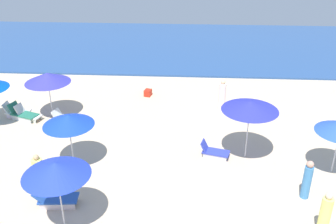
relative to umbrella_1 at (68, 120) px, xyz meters
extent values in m
cube|color=#284D88|center=(5.91, 17.23, -2.03)|extent=(60.00, 13.89, 0.12)
cylinder|color=silver|center=(10.71, 0.04, -1.16)|extent=(0.05, 0.05, 1.88)
cylinder|color=silver|center=(0.00, 0.00, -1.16)|extent=(0.05, 0.05, 1.87)
cone|color=blue|center=(0.00, 0.00, 0.00)|extent=(2.08, 2.08, 0.46)
cylinder|color=silver|center=(7.31, 0.97, -0.96)|extent=(0.05, 0.05, 2.28)
cone|color=#2B31B4|center=(7.31, 0.97, 0.38)|extent=(2.36, 2.36, 0.41)
cube|color=silver|center=(5.97, 0.65, -1.99)|extent=(1.01, 0.31, 0.22)
cube|color=silver|center=(6.10, 1.12, -1.99)|extent=(1.01, 0.31, 0.22)
cube|color=#3341B5|center=(6.03, 0.89, -1.85)|extent=(1.25, 0.84, 0.06)
cube|color=#3341B5|center=(5.53, 1.02, -1.64)|extent=(0.40, 0.59, 0.45)
cylinder|color=silver|center=(-2.33, 4.31, -1.14)|extent=(0.05, 0.05, 1.91)
cone|color=#3636AE|center=(-2.33, 4.31, 0.07)|extent=(2.30, 2.30, 0.51)
cube|color=silver|center=(-3.45, 3.59, -1.99)|extent=(1.07, 0.37, 0.20)
cube|color=silver|center=(-3.30, 4.06, -1.99)|extent=(1.07, 0.37, 0.20)
cube|color=silver|center=(-3.38, 3.82, -1.86)|extent=(1.35, 0.91, 0.06)
cube|color=silver|center=(-3.92, 3.99, -1.60)|extent=(0.44, 0.61, 0.54)
cube|color=silver|center=(-1.38, 3.36, -2.00)|extent=(1.16, 0.30, 0.20)
cube|color=silver|center=(-1.25, 3.91, -2.00)|extent=(1.16, 0.30, 0.20)
cube|color=silver|center=(-1.32, 3.63, -1.87)|extent=(1.43, 0.95, 0.06)
cube|color=silver|center=(-1.91, 3.77, -1.67)|extent=(0.41, 0.68, 0.42)
cube|color=silver|center=(-3.73, 3.59, -1.97)|extent=(1.19, 0.48, 0.26)
cube|color=silver|center=(-3.54, 4.11, -1.97)|extent=(1.19, 0.48, 0.26)
cube|color=#287658|center=(-3.63, 3.85, -1.81)|extent=(1.54, 1.10, 0.06)
cube|color=#287658|center=(-4.24, 4.07, -1.55)|extent=(0.52, 0.69, 0.53)
cube|color=silver|center=(-4.11, 3.89, -1.97)|extent=(1.08, 0.07, 0.24)
cube|color=silver|center=(-4.10, 4.45, -1.97)|extent=(1.08, 0.07, 0.24)
cube|color=silver|center=(-4.11, 4.17, -1.82)|extent=(1.22, 0.69, 0.06)
cube|color=silver|center=(-4.65, 4.19, -1.59)|extent=(0.33, 0.63, 0.49)
cylinder|color=silver|center=(0.68, -3.59, -1.08)|extent=(0.05, 0.05, 2.03)
cone|color=blue|center=(0.68, -3.59, 0.18)|extent=(2.19, 2.19, 0.48)
cube|color=silver|center=(0.23, -2.89, -1.97)|extent=(1.25, 0.15, 0.26)
cube|color=silver|center=(0.18, -2.34, -1.97)|extent=(1.25, 0.15, 0.26)
cube|color=#2651A6|center=(0.20, -2.62, -1.81)|extent=(1.44, 0.76, 0.06)
cube|color=#2651A6|center=(-0.44, -2.67, -1.61)|extent=(0.47, 0.64, 0.42)
cylinder|color=#F7F279|center=(9.28, -3.46, -1.39)|extent=(0.47, 0.47, 1.41)
sphere|color=beige|center=(9.28, -3.46, -0.58)|extent=(0.23, 0.23, 0.23)
cylinder|color=#E0DB75|center=(-0.74, -1.81, -1.40)|extent=(0.56, 0.56, 1.38)
sphere|color=tan|center=(-0.74, -1.81, -0.62)|extent=(0.21, 0.21, 0.21)
cylinder|color=#4082C1|center=(9.19, -1.64, -1.42)|extent=(0.45, 0.45, 1.34)
sphere|color=tan|center=(9.19, -1.64, -0.64)|extent=(0.26, 0.26, 0.26)
cylinder|color=white|center=(6.59, 5.71, -1.36)|extent=(0.48, 0.48, 1.46)
sphere|color=beige|center=(6.59, 5.71, -0.53)|extent=(0.24, 0.24, 0.24)
cube|color=red|center=(2.39, 7.19, -1.90)|extent=(0.47, 0.52, 0.38)
camera|label=1|loc=(4.80, -13.36, 7.18)|focal=41.20mm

